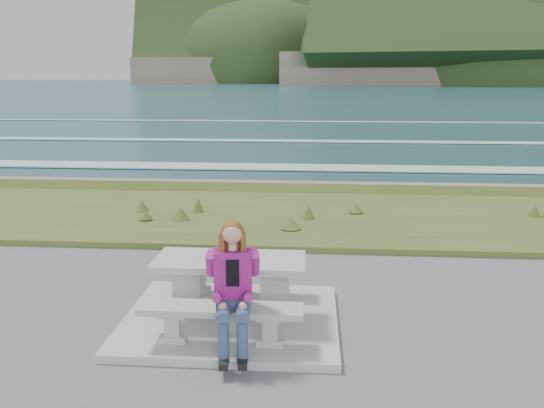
# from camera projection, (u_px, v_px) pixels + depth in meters

# --- Properties ---
(concrete_slab) EXTENTS (2.60, 2.10, 0.10)m
(concrete_slab) POSITION_uv_depth(u_px,v_px,m) (231.00, 320.00, 6.53)
(concrete_slab) COLOR gray
(concrete_slab) RESTS_ON ground
(picnic_table) EXTENTS (1.80, 0.75, 0.75)m
(picnic_table) POSITION_uv_depth(u_px,v_px,m) (230.00, 271.00, 6.39)
(picnic_table) COLOR gray
(picnic_table) RESTS_ON concrete_slab
(bench_landward) EXTENTS (1.80, 0.35, 0.45)m
(bench_landward) POSITION_uv_depth(u_px,v_px,m) (221.00, 315.00, 5.76)
(bench_landward) COLOR gray
(bench_landward) RESTS_ON concrete_slab
(bench_seaward) EXTENTS (1.80, 0.35, 0.45)m
(bench_seaward) POSITION_uv_depth(u_px,v_px,m) (238.00, 269.00, 7.12)
(bench_seaward) COLOR gray
(bench_seaward) RESTS_ON concrete_slab
(grass_verge) EXTENTS (160.00, 4.50, 0.22)m
(grass_verge) POSITION_uv_depth(u_px,v_px,m) (267.00, 219.00, 11.39)
(grass_verge) COLOR #36501E
(grass_verge) RESTS_ON ground
(shore_drop) EXTENTS (160.00, 0.80, 2.20)m
(shore_drop) POSITION_uv_depth(u_px,v_px,m) (276.00, 190.00, 14.20)
(shore_drop) COLOR brown
(shore_drop) RESTS_ON ground
(ocean) EXTENTS (1600.00, 1600.00, 0.09)m
(ocean) POSITION_uv_depth(u_px,v_px,m) (296.00, 159.00, 31.28)
(ocean) COLOR #1B424F
(ocean) RESTS_ON ground
(seated_woman) EXTENTS (0.47, 0.73, 1.41)m
(seated_woman) POSITION_uv_depth(u_px,v_px,m) (233.00, 306.00, 5.58)
(seated_woman) COLOR navy
(seated_woman) RESTS_ON concrete_slab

